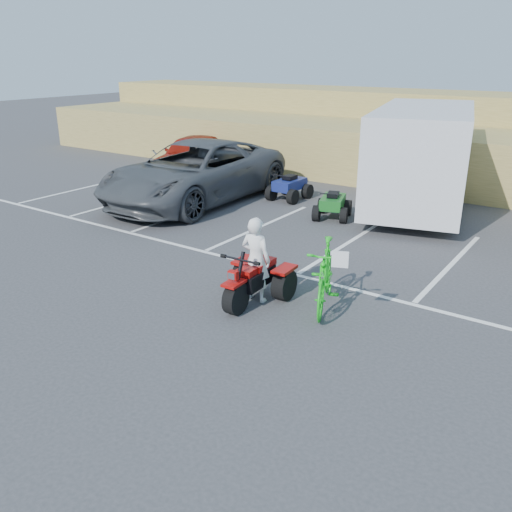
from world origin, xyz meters
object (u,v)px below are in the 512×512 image
Objects in this scene: rider at (256,260)px; grey_pickup at (195,172)px; quad_atv_green at (332,218)px; red_car at (192,155)px; red_trike_atv at (252,302)px; green_dirt_bike at (325,275)px; quad_atv_blue at (289,199)px; cargo_trailer at (421,155)px.

grey_pickup is at bearing -43.94° from rider.
quad_atv_green is (4.71, 0.83, -0.99)m from grey_pickup.
rider is at bearing -56.83° from red_car.
red_trike_atv is 0.36× the size of red_car.
green_dirt_bike is 6.24m from quad_atv_green.
red_trike_atv is 1.24× the size of quad_atv_green.
rider is 0.37× the size of red_car.
quad_atv_blue is at bearing 104.16° from green_dirt_bike.
red_trike_atv is at bearing -57.30° from red_car.
cargo_trailer is (0.32, 8.75, 1.71)m from red_trike_atv.
quad_atv_green is (-1.74, -2.48, -1.71)m from cargo_trailer.
rider is at bearing -62.20° from quad_atv_blue.
quad_atv_green is at bearing -31.39° from red_car.
grey_pickup is 3.34m from quad_atv_blue.
red_trike_atv is 12.68m from red_car.
red_trike_atv is 8.92m from cargo_trailer.
rider is 8.64m from cargo_trailer.
red_trike_atv is at bearing 90.00° from rider.
red_trike_atv is 8.25m from grey_pickup.
cargo_trailer is at bearing 19.68° from quad_atv_blue.
red_trike_atv is 6.42m from quad_atv_green.
quad_atv_blue is (-4.91, 6.76, -0.66)m from green_dirt_bike.
quad_atv_green is at bearing -26.34° from quad_atv_blue.
rider reaches higher than red_trike_atv.
grey_pickup is (-6.12, 5.29, 0.12)m from rider.
green_dirt_bike is 0.47× the size of red_car.
green_dirt_bike is 1.62× the size of quad_atv_green.
green_dirt_bike is at bearing -82.39° from quad_atv_green.
red_trike_atv is 0.23× the size of cargo_trailer.
quad_atv_blue is at bearing -27.08° from red_car.
quad_atv_blue is 2.51m from quad_atv_green.
cargo_trailer reaches higher than red_trike_atv.
rider is 12.54m from red_car.
quad_atv_blue is (-3.96, -1.32, -1.71)m from cargo_trailer.
grey_pickup is at bearing 125.37° from green_dirt_bike.
rider reaches higher than quad_atv_green.
rider is 0.79× the size of green_dirt_bike.
quad_atv_green is (7.72, -2.49, -0.79)m from red_car.
grey_pickup reaches higher than green_dirt_bike.
quad_atv_blue is (-3.63, 7.28, -0.87)m from rider.
red_car is (-9.13, 8.60, -0.07)m from rider.
green_dirt_bike is at bearing -52.75° from quad_atv_blue.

